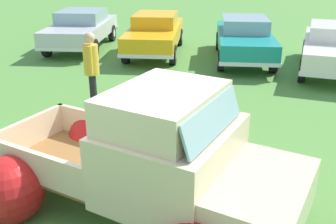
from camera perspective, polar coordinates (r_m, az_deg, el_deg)
The scene contains 7 objects.
ground_plane at distance 5.78m, azimuth -5.40°, elevation -14.14°, with size 80.00×80.00×0.00m, color #548C3D.
vintage_pickup_truck at distance 5.18m, azimuth -2.11°, elevation -8.68°, with size 4.90×3.44×1.96m.
show_car_0 at distance 15.66m, azimuth -12.65°, elevation 12.03°, with size 2.87×4.86×1.43m.
show_car_1 at distance 14.43m, azimuth -1.91°, elevation 11.70°, with size 2.72×4.94×1.43m.
show_car_2 at distance 13.75m, azimuth 11.15°, elevation 10.78°, with size 2.75×4.96×1.43m.
show_car_3 at distance 13.15m, azimuth 23.21°, elevation 8.89°, with size 1.94×4.60×1.43m.
spectator_0 at distance 8.92m, azimuth -11.21°, elevation 6.52°, with size 0.45×0.52×1.84m.
Camera 1 is at (1.92, -4.24, 3.41)m, focal length 41.36 mm.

